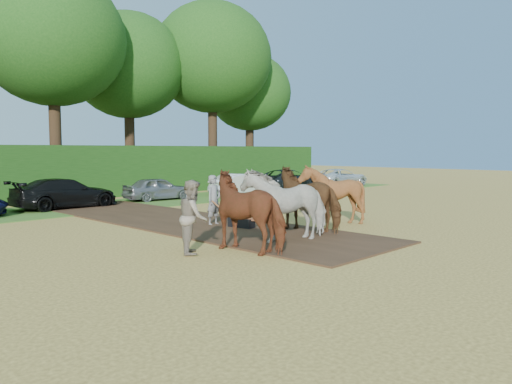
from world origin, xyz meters
name	(u,v)px	position (x,y,z in m)	size (l,w,h in m)	color
ground	(302,255)	(0.00, 0.00, 0.00)	(120.00, 120.00, 0.00)	gold
earth_strip	(184,221)	(1.50, 7.00, 0.03)	(4.50, 17.00, 0.05)	#472D1C
grass_verge	(65,210)	(0.00, 14.00, 0.01)	(50.00, 5.00, 0.03)	#38601E
hedgerow	(25,174)	(0.00, 18.50, 1.50)	(46.00, 1.60, 3.00)	#14380F
spectator_near	(193,217)	(-1.90, 2.17, 0.98)	(0.96, 0.75, 1.97)	#A0937D
plough_team	(296,201)	(2.25, 2.09, 1.09)	(7.34, 5.79, 2.21)	maroon
parked_cars	(136,190)	(3.90, 14.14, 0.69)	(41.09, 3.45, 1.47)	silver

